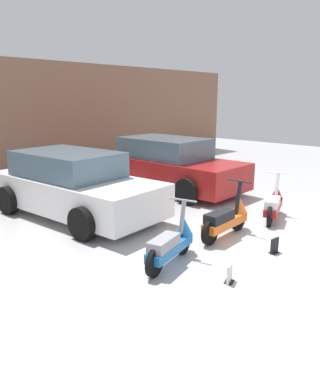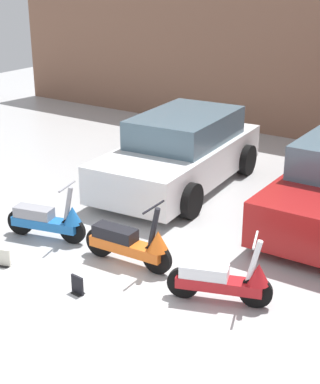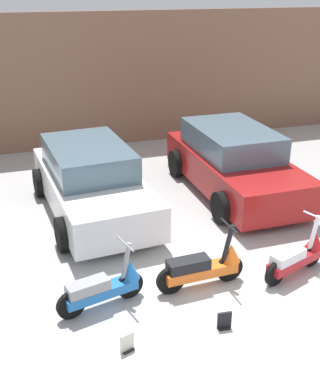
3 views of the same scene
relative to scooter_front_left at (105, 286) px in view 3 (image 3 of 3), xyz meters
name	(u,v)px [view 3 (image 3 of 3)]	position (x,y,z in m)	size (l,w,h in m)	color
ground_plane	(254,321)	(1.92, -0.98, -0.34)	(28.00, 28.00, 0.00)	#B2B2B2
wall_back	(116,80)	(1.92, 7.51, 1.49)	(19.60, 0.12, 3.65)	#845B47
scooter_front_left	(105,286)	(0.00, 0.00, 0.00)	(1.33, 0.60, 0.95)	black
scooter_front_right	(205,266)	(1.57, 0.03, 0.02)	(1.44, 0.52, 1.00)	black
scooter_front_center	(298,256)	(3.13, -0.10, 0.00)	(1.30, 0.68, 0.94)	black
car_rear_left	(92,181)	(0.39, 3.20, 0.32)	(2.22, 4.19, 1.38)	white
car_rear_center	(234,162)	(3.60, 3.31, 0.35)	(2.07, 4.21, 1.42)	maroon
placard_near_left_scooter	(127,343)	(0.08, -1.01, -0.22)	(0.20, 0.17, 0.26)	black
placard_near_right_scooter	(224,321)	(1.45, -0.98, -0.22)	(0.20, 0.13, 0.26)	black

